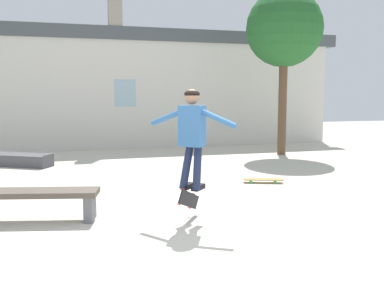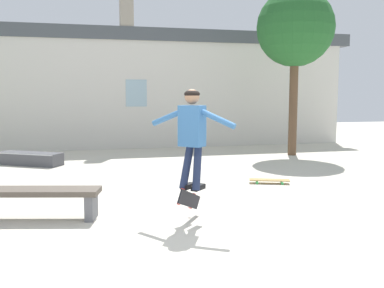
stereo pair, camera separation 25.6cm
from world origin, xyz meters
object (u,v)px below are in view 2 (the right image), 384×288
(skater, at_px, (192,130))
(park_bench, at_px, (34,196))
(skate_ledge, at_px, (30,159))
(skateboard_resting, at_px, (269,180))
(skateboard_flipping, at_px, (189,200))
(tree_right, at_px, (295,29))

(skater, bearing_deg, park_bench, 116.51)
(park_bench, xyz_separation_m, skater, (2.23, -0.69, 0.99))
(park_bench, xyz_separation_m, skate_ledge, (-0.72, 5.20, -0.18))
(skateboard_resting, bearing_deg, skater, -114.15)
(skate_ledge, height_order, skater, skater)
(skateboard_flipping, bearing_deg, skateboard_resting, -10.96)
(park_bench, xyz_separation_m, skateboard_flipping, (2.21, -0.60, -0.03))
(skateboard_resting, bearing_deg, tree_right, 77.61)
(skate_ledge, relative_size, skater, 1.23)
(park_bench, xyz_separation_m, skateboard_resting, (4.41, 1.56, -0.27))
(park_bench, distance_m, skate_ledge, 5.25)
(tree_right, distance_m, park_bench, 9.27)
(tree_right, bearing_deg, skate_ledge, -179.15)
(tree_right, relative_size, skate_ledge, 2.80)
(skateboard_flipping, distance_m, skateboard_resting, 3.10)
(tree_right, bearing_deg, skateboard_resting, -122.38)
(skater, height_order, skateboard_resting, skater)
(park_bench, bearing_deg, tree_right, 51.09)
(skate_ledge, height_order, skateboard_flipping, skateboard_flipping)
(tree_right, distance_m, skate_ledge, 8.33)
(tree_right, bearing_deg, skateboard_flipping, -127.78)
(park_bench, height_order, skater, skater)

